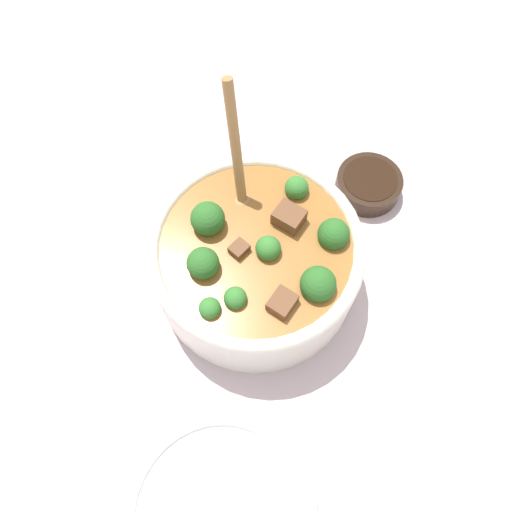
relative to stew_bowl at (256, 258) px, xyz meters
The scene contains 3 objects.
ground_plane 0.06m from the stew_bowl, 140.18° to the left, with size 4.00×4.00×0.00m, color silver.
stew_bowl is the anchor object (origin of this frame).
condiment_bowl 0.22m from the stew_bowl, 19.46° to the left, with size 0.09×0.09×0.03m.
Camera 1 is at (-0.10, -0.25, 0.62)m, focal length 35.00 mm.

